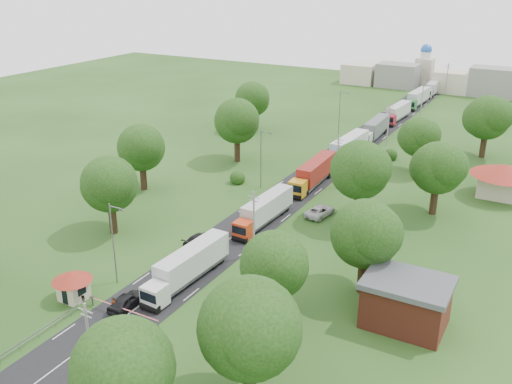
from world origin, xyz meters
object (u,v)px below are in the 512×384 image
Objects in this scene: boom_barrier at (114,306)px; info_sign at (363,148)px; truck_0 at (188,266)px; guard_booth at (72,282)px; pedestrian_near at (114,306)px; car_lane_mid at (184,260)px; car_lane_front at (126,301)px.

info_sign is (6.56, 60.00, 2.11)m from boom_barrier.
truck_0 is (-3.50, -50.84, -0.92)m from info_sign.
pedestrian_near is (5.74, 0.04, -1.27)m from guard_booth.
boom_barrier is 60.39m from info_sign.
info_sign is 0.82× the size of car_lane_mid.
car_lane_mid is at bearing -93.34° from car_lane_front.
boom_barrier is at bearing 73.26° from car_lane_front.
car_lane_front is (0.36, 1.50, -0.07)m from boom_barrier.
truck_0 is at bearing 45.85° from guard_booth.
boom_barrier is 0.65× the size of truck_0.
truck_0 is 9.73m from pedestrian_near.
truck_0 is 7.95× the size of pedestrian_near.
car_lane_mid is (-2.70, 2.84, -1.26)m from truck_0.
pedestrian_near reaches higher than boom_barrier.
truck_0 is (8.90, 9.16, -0.08)m from guard_booth.
guard_booth is at bearing -101.68° from info_sign.
pedestrian_near reaches higher than car_lane_front.
boom_barrier is at bearing -26.89° from pedestrian_near.
info_sign is at bearing -99.39° from car_lane_front.
guard_booth is 5.88m from pedestrian_near.
info_sign reaches higher than truck_0.
info_sign reaches higher than boom_barrier.
truck_0 reaches higher than car_lane_front.
car_lane_front is at bearing -109.38° from truck_0.
guard_booth is 0.91× the size of car_lane_front.
info_sign is at bearing 86.06° from truck_0.
boom_barrier is at bearing 87.14° from car_lane_mid.
car_lane_mid is at bearing 133.54° from truck_0.
truck_0 is 4.11m from car_lane_mid.
pedestrian_near is (-0.46, -1.46, 0.07)m from car_lane_front.
guard_booth is at bearing -179.99° from boom_barrier.
truck_0 reaches higher than boom_barrier.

